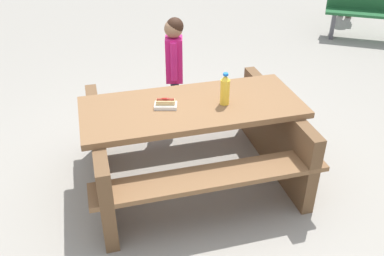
{
  "coord_description": "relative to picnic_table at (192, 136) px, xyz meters",
  "views": [
    {
      "loc": [
        1.07,
        2.79,
        2.37
      ],
      "look_at": [
        0.0,
        0.0,
        0.52
      ],
      "focal_mm": 39.07,
      "sensor_mm": 36.0,
      "label": 1
    }
  ],
  "objects": [
    {
      "name": "child_in_coat",
      "position": [
        -0.16,
        -0.92,
        0.32
      ],
      "size": [
        0.22,
        0.28,
        1.19
      ],
      "color": "#262633",
      "rests_on": "ground"
    },
    {
      "name": "picnic_table",
      "position": [
        0.0,
        0.0,
        0.0
      ],
      "size": [
        1.94,
        1.58,
        0.75
      ],
      "color": "brown",
      "rests_on": "ground"
    },
    {
      "name": "park_bench_near",
      "position": [
        -4.05,
        -2.38,
        0.0
      ],
      "size": [
        1.43,
        1.24,
        0.85
      ],
      "color": "#1E592D",
      "rests_on": "ground"
    },
    {
      "name": "soda_bottle",
      "position": [
        -0.25,
        0.08,
        0.43
      ],
      "size": [
        0.08,
        0.08,
        0.27
      ],
      "color": "yellow",
      "rests_on": "picnic_table"
    },
    {
      "name": "ground_plane",
      "position": [
        0.0,
        0.0,
        -0.44
      ],
      "size": [
        30.0,
        30.0,
        0.0
      ],
      "primitive_type": "plane",
      "color": "gray",
      "rests_on": "ground"
    },
    {
      "name": "hotdog_tray",
      "position": [
        0.21,
        -0.03,
        0.34
      ],
      "size": [
        0.21,
        0.17,
        0.08
      ],
      "color": "white",
      "rests_on": "picnic_table"
    }
  ]
}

